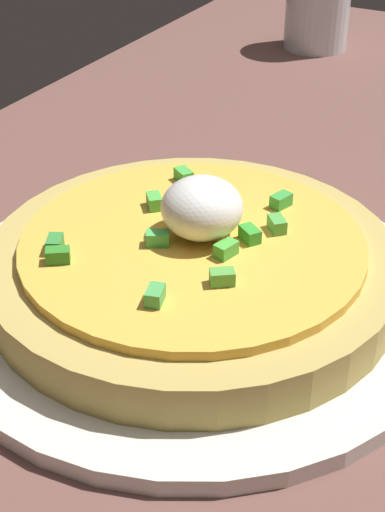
# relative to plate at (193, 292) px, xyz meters

# --- Properties ---
(plate) EXTENTS (0.29, 0.29, 0.01)m
(plate) POSITION_rel_plate_xyz_m (0.00, 0.00, 0.00)
(plate) COLOR silver
(plate) RESTS_ON dining_table
(pizza) EXTENTS (0.24, 0.24, 0.07)m
(pizza) POSITION_rel_plate_xyz_m (-0.00, 0.00, 0.02)
(pizza) COLOR tan
(pizza) RESTS_ON plate
(cup_near) EXTENTS (0.07, 0.07, 0.10)m
(cup_near) POSITION_rel_plate_xyz_m (-0.48, -0.11, 0.04)
(cup_near) COLOR silver
(cup_near) RESTS_ON dining_table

